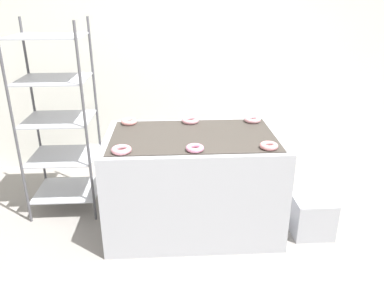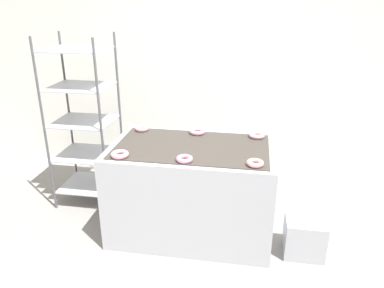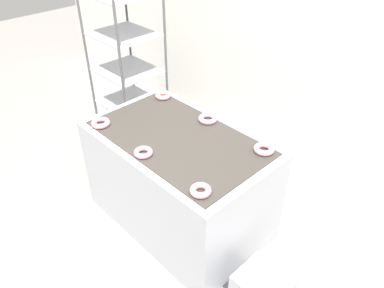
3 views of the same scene
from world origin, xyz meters
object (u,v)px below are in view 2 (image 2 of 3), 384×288
glaze_bin (304,236)px  donut_near_left (120,154)px  fryer_machine (192,190)px  donut_near_center (184,159)px  donut_far_left (142,128)px  donut_far_center (197,131)px  donut_near_right (255,163)px  donut_far_right (257,135)px  baking_rack_cart (84,122)px

glaze_bin → donut_near_left: size_ratio=2.27×
fryer_machine → donut_near_center: (-0.01, -0.33, 0.47)m
donut_near_center → donut_far_left: size_ratio=0.98×
donut_near_left → donut_far_left: bearing=90.6°
donut_far_left → donut_near_center: bearing=-49.8°
glaze_bin → donut_far_center: donut_far_center is taller
donut_far_left → donut_far_center: (0.57, 0.00, -0.00)m
donut_near_left → donut_far_center: 0.88m
donut_near_center → donut_near_right: donut_near_right is taller
donut_far_left → glaze_bin: bearing=-17.9°
glaze_bin → donut_far_right: bearing=132.3°
glaze_bin → donut_near_center: 1.30m
fryer_machine → donut_near_center: size_ratio=10.71×
fryer_machine → donut_far_right: 0.81m
donut_near_right → donut_far_right: (0.01, 0.65, 0.00)m
donut_near_center → donut_far_right: bearing=48.5°
donut_near_left → donut_far_right: 1.32m
donut_far_left → donut_far_right: (1.15, -0.01, -0.00)m
donut_near_center → donut_far_center: 0.67m
donut_near_left → donut_far_left: donut_far_left is taller
baking_rack_cart → donut_near_center: baking_rack_cart is taller
fryer_machine → donut_near_right: donut_near_right is taller
baking_rack_cart → glaze_bin: size_ratio=5.23×
baking_rack_cart → donut_near_left: bearing=-48.5°
donut_far_center → baking_rack_cart: bearing=176.4°
fryer_machine → baking_rack_cart: baking_rack_cart is taller
fryer_machine → baking_rack_cart: bearing=161.4°
donut_far_right → donut_near_center: bearing=-131.5°
baking_rack_cart → donut_near_center: 1.43m
fryer_machine → donut_near_right: 0.81m
fryer_machine → donut_near_left: donut_near_left is taller
donut_near_left → donut_near_right: same height
baking_rack_cart → glaze_bin: baking_rack_cart is taller
baking_rack_cart → donut_near_center: bearing=-31.5°
donut_far_right → donut_far_center: bearing=178.9°
donut_near_right → donut_near_center: bearing=-179.0°
donut_far_center → donut_far_right: (0.58, -0.01, 0.00)m
fryer_machine → donut_near_right: (0.57, -0.32, 0.47)m
donut_near_right → donut_far_center: (-0.58, 0.66, 0.00)m
fryer_machine → donut_far_left: donut_far_left is taller
donut_far_left → donut_far_center: 0.57m
donut_near_left → donut_near_center: size_ratio=1.10×
donut_near_center → baking_rack_cart: bearing=148.5°
donut_far_center → donut_far_right: size_ratio=1.04×
fryer_machine → donut_far_right: (0.58, 0.33, 0.47)m
glaze_bin → donut_far_center: (-1.05, 0.53, 0.74)m
donut_near_left → donut_far_left: (-0.01, 0.67, 0.00)m
donut_far_left → donut_far_right: bearing=-0.4°
fryer_machine → donut_near_left: bearing=-149.2°
donut_near_right → donut_far_left: donut_far_left is taller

